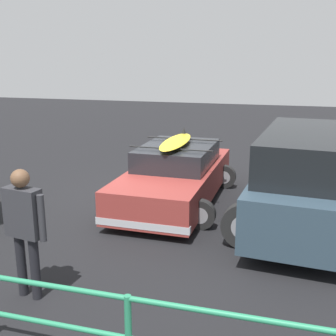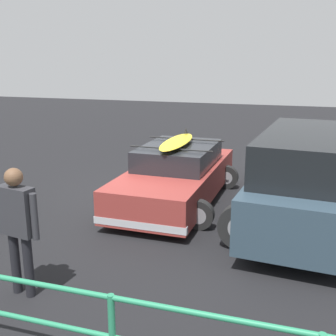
% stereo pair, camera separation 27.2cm
% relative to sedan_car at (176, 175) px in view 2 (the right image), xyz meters
% --- Properties ---
extents(ground_plane, '(44.00, 44.00, 0.02)m').
position_rel_sedan_car_xyz_m(ground_plane, '(0.74, 0.21, -0.63)').
color(ground_plane, black).
rests_on(ground_plane, ground).
extents(sedan_car, '(2.44, 4.53, 1.58)m').
position_rel_sedan_car_xyz_m(sedan_car, '(0.00, 0.00, 0.00)').
color(sedan_car, '#9E3833').
rests_on(sedan_car, ground).
extents(suv_car, '(2.92, 4.76, 1.90)m').
position_rel_sedan_car_xyz_m(suv_car, '(-2.84, 0.80, 0.36)').
color(suv_car, '#334756').
rests_on(suv_car, ground).
extents(person_bystander, '(0.70, 0.29, 1.83)m').
position_rel_sedan_car_xyz_m(person_bystander, '(0.91, 4.45, 0.48)').
color(person_bystander, black).
rests_on(person_bystander, ground).
extents(railing_fence, '(7.67, 0.11, 1.03)m').
position_rel_sedan_car_xyz_m(railing_fence, '(-1.02, 5.65, 0.08)').
color(railing_fence, '#2D9366').
rests_on(railing_fence, ground).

